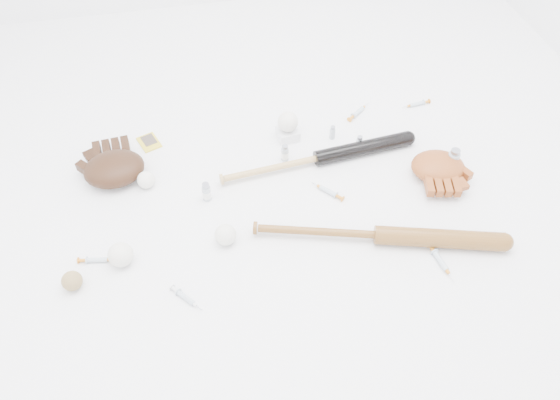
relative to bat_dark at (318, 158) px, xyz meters
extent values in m
plane|color=white|center=(-0.19, -0.20, -0.03)|extent=(3.00, 3.00, 0.00)
cube|color=gold|center=(-0.63, 0.25, -0.03)|extent=(0.10, 0.12, 0.01)
cube|color=white|center=(-0.08, 0.17, -0.01)|extent=(0.09, 0.09, 0.04)
sphere|color=white|center=(-0.08, 0.17, 0.05)|extent=(0.08, 0.08, 0.08)
sphere|color=white|center=(-0.74, -0.31, 0.01)|extent=(0.08, 0.08, 0.08)
sphere|color=white|center=(-0.65, 0.02, 0.00)|extent=(0.06, 0.06, 0.06)
sphere|color=white|center=(-0.40, -0.30, 0.01)|extent=(0.07, 0.07, 0.07)
sphere|color=olive|center=(-0.89, -0.38, 0.00)|extent=(0.06, 0.06, 0.06)
cylinder|color=#ACB7BD|center=(0.18, 0.04, 0.00)|extent=(0.03, 0.03, 0.07)
cylinder|color=#ACB7BD|center=(-0.05, 0.21, 0.00)|extent=(0.03, 0.03, 0.07)
cylinder|color=#ACB7BD|center=(-0.12, 0.05, 0.01)|extent=(0.03, 0.03, 0.07)
cylinder|color=#ACB7BD|center=(0.48, -0.14, 0.02)|extent=(0.04, 0.04, 0.10)
cylinder|color=#ACB7BD|center=(-0.44, -0.09, 0.01)|extent=(0.03, 0.03, 0.08)
cylinder|color=#ACB7BD|center=(0.10, 0.13, 0.00)|extent=(0.02, 0.02, 0.06)
camera|label=1|loc=(-0.45, -1.44, 1.45)|focal=35.00mm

